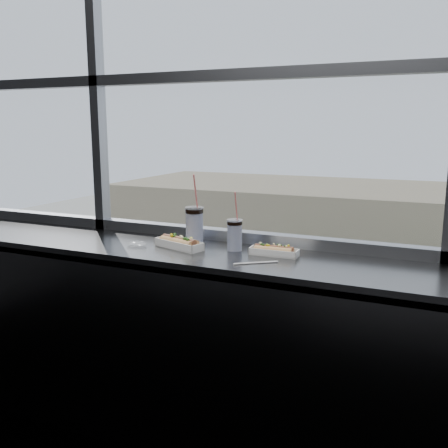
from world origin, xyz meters
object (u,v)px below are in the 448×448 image
at_px(pedestrian_b, 426,323).
at_px(hotdog_tray_right, 274,251).
at_px(car_near_b, 226,393).
at_px(tree_left, 291,270).
at_px(soda_cup_right, 235,233).
at_px(car_near_a, 91,364).
at_px(loose_straw, 256,263).
at_px(car_far_b, 443,357).
at_px(wrapper, 137,244).
at_px(tree_center, 421,285).
at_px(car_far_a, 252,322).
at_px(pedestrian_a, 327,317).
at_px(hotdog_tray_left, 179,243).
at_px(soda_cup_left, 194,223).

bearing_deg(pedestrian_b, hotdog_tray_right, 179.44).
height_order(car_near_b, tree_left, tree_left).
height_order(soda_cup_right, car_near_a, soda_cup_right).
height_order(loose_straw, car_far_b, loose_straw).
height_order(hotdog_tray_right, car_near_b, hotdog_tray_right).
relative_size(car_near_a, tree_left, 1.08).
relative_size(loose_straw, wrapper, 2.02).
bearing_deg(wrapper, tree_center, 88.83).
bearing_deg(car_near_b, tree_left, 6.89).
bearing_deg(car_far_a, car_near_b, -162.99).
relative_size(wrapper, car_near_a, 0.02).
distance_m(car_near_a, pedestrian_a, 14.42).
bearing_deg(tree_center, car_far_b, -70.26).
bearing_deg(soda_cup_right, car_near_b, 114.00).
bearing_deg(soda_cup_right, hotdog_tray_right, -4.35).
bearing_deg(hotdog_tray_left, soda_cup_left, 98.56).
bearing_deg(pedestrian_b, car_far_a, 115.70).
height_order(hotdog_tray_left, hotdog_tray_right, hotdog_tray_left).
xyz_separation_m(soda_cup_right, car_far_b, (1.50, 24.20, -11.18)).
bearing_deg(soda_cup_left, wrapper, -142.61).
relative_size(hotdog_tray_right, car_far_b, 0.04).
bearing_deg(tree_center, car_near_a, -140.88).
height_order(soda_cup_right, pedestrian_b, soda_cup_right).
distance_m(hotdog_tray_left, car_far_b, 26.76).
bearing_deg(soda_cup_right, pedestrian_b, 89.00).
xyz_separation_m(hotdog_tray_left, pedestrian_a, (-4.90, 27.12, -11.04)).
xyz_separation_m(hotdog_tray_right, pedestrian_a, (-5.41, 27.06, -11.03)).
bearing_deg(car_near_b, car_far_a, 16.86).
bearing_deg(soda_cup_right, car_far_a, 110.60).
xyz_separation_m(pedestrian_b, tree_center, (-0.44, -0.62, 2.58)).
distance_m(car_far_b, tree_left, 10.50).
relative_size(soda_cup_left, car_far_a, 0.06).
relative_size(loose_straw, tree_left, 0.04).
distance_m(car_far_b, pedestrian_a, 7.27).
xyz_separation_m(hotdog_tray_right, car_near_a, (-14.91, 16.22, -11.15)).
height_order(loose_straw, car_near_a, loose_straw).
relative_size(car_far_b, tree_center, 1.10).
height_order(pedestrian_a, pedestrian_b, pedestrian_a).
xyz_separation_m(hotdog_tray_right, car_far_a, (-9.32, 24.22, -10.94)).
xyz_separation_m(soda_cup_left, tree_left, (-7.63, 28.14, -8.76)).
height_order(car_near_b, car_far_b, car_near_b).
bearing_deg(loose_straw, soda_cup_right, 98.27).
bearing_deg(pedestrian_a, tree_left, 156.87).
relative_size(hotdog_tray_right, wrapper, 2.29).
bearing_deg(wrapper, car_far_a, 109.42).
bearing_deg(tree_center, car_near_b, -121.24).
distance_m(hotdog_tray_right, tree_left, 30.61).
bearing_deg(hotdog_tray_right, hotdog_tray_left, -174.69).
relative_size(hotdog_tray_right, tree_center, 0.05).
xyz_separation_m(car_near_a, car_far_a, (5.60, 8.00, 0.20)).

